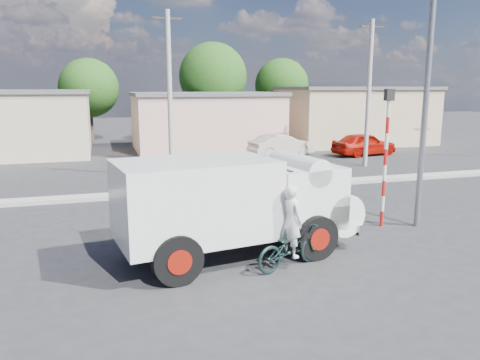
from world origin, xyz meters
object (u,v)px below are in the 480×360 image
object	(u,v)px
traffic_pole	(386,146)
streetlight	(424,69)
truck	(240,202)
car_cream	(281,145)
car_red	(364,144)
bicycle	(291,247)
cyclist	(291,233)

from	to	relation	value
traffic_pole	streetlight	size ratio (longest dim) A/B	0.48
truck	car_cream	bearing A→B (deg)	56.45
truck	streetlight	bearing A→B (deg)	0.06
car_red	traffic_pole	bearing A→B (deg)	141.02
traffic_pole	streetlight	bearing A→B (deg)	-17.73
bicycle	traffic_pole	xyz separation A→B (m)	(4.19, 2.43, 2.05)
bicycle	cyclist	xyz separation A→B (m)	(0.00, 0.00, 0.36)
cyclist	car_red	bearing A→B (deg)	-55.79
cyclist	car_cream	bearing A→B (deg)	-40.58
truck	traffic_pole	distance (m)	5.40
car_cream	streetlight	bearing A→B (deg)	164.66
bicycle	traffic_pole	size ratio (longest dim) A/B	0.48
bicycle	streetlight	world-z (taller)	streetlight
truck	cyclist	xyz separation A→B (m)	(0.95, -1.21, -0.56)
truck	car_cream	distance (m)	18.57
streetlight	traffic_pole	bearing A→B (deg)	162.27
car_red	traffic_pole	size ratio (longest dim) A/B	1.01
car_red	streetlight	world-z (taller)	streetlight
car_red	streetlight	bearing A→B (deg)	144.45
car_red	traffic_pole	xyz separation A→B (m)	(-7.99, -14.24, 1.84)
bicycle	streetlight	distance (m)	7.10
streetlight	car_red	bearing A→B (deg)	64.13
traffic_pole	bicycle	bearing A→B (deg)	-149.94
truck	cyclist	world-z (taller)	truck
cyclist	streetlight	size ratio (longest dim) A/B	0.20
bicycle	cyclist	world-z (taller)	cyclist
bicycle	cyclist	distance (m)	0.36
bicycle	traffic_pole	world-z (taller)	traffic_pole
bicycle	car_red	xyz separation A→B (m)	(12.18, 16.66, 0.21)
cyclist	streetlight	world-z (taller)	streetlight
bicycle	cyclist	size ratio (longest dim) A/B	1.15
truck	cyclist	bearing A→B (deg)	-60.37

